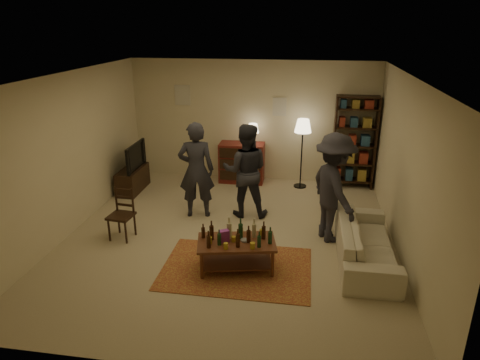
% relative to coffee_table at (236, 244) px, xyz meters
% --- Properties ---
extents(floor, '(6.00, 6.00, 0.00)m').
position_rel_coffee_table_xyz_m(floor, '(-0.28, 0.96, -0.41)').
color(floor, '#C6B793').
rests_on(floor, ground).
extents(room_shell, '(6.00, 6.00, 6.00)m').
position_rel_coffee_table_xyz_m(room_shell, '(-0.93, 3.94, 1.40)').
color(room_shell, beige).
rests_on(room_shell, ground).
extents(rug, '(2.20, 1.50, 0.01)m').
position_rel_coffee_table_xyz_m(rug, '(0.00, -0.00, -0.41)').
color(rug, maroon).
rests_on(rug, ground).
extents(coffee_table, '(1.23, 0.83, 0.80)m').
position_rel_coffee_table_xyz_m(coffee_table, '(0.00, 0.00, 0.00)').
color(coffee_table, brown).
rests_on(coffee_table, ground).
extents(dining_chair, '(0.42, 0.42, 0.89)m').
position_rel_coffee_table_xyz_m(dining_chair, '(-2.06, 0.71, 0.05)').
color(dining_chair, black).
rests_on(dining_chair, ground).
extents(tv_stand, '(0.40, 1.00, 1.06)m').
position_rel_coffee_table_xyz_m(tv_stand, '(-2.73, 2.76, -0.03)').
color(tv_stand, black).
rests_on(tv_stand, ground).
extents(dresser, '(1.00, 0.50, 1.36)m').
position_rel_coffee_table_xyz_m(dresser, '(-0.48, 3.67, 0.06)').
color(dresser, maroon).
rests_on(dresser, ground).
extents(bookshelf, '(0.90, 0.34, 2.02)m').
position_rel_coffee_table_xyz_m(bookshelf, '(1.96, 3.74, 0.62)').
color(bookshelf, black).
rests_on(bookshelf, ground).
extents(floor_lamp, '(0.36, 0.36, 1.53)m').
position_rel_coffee_table_xyz_m(floor_lamp, '(0.85, 3.54, 0.87)').
color(floor_lamp, black).
rests_on(floor_lamp, ground).
extents(sofa, '(0.81, 2.08, 0.61)m').
position_rel_coffee_table_xyz_m(sofa, '(1.92, 0.56, -0.11)').
color(sofa, beige).
rests_on(sofa, ground).
extents(person_left, '(0.73, 0.55, 1.81)m').
position_rel_coffee_table_xyz_m(person_left, '(-1.03, 1.75, 0.49)').
color(person_left, '#27262E').
rests_on(person_left, ground).
extents(person_right, '(0.91, 0.74, 1.76)m').
position_rel_coffee_table_xyz_m(person_right, '(-0.14, 1.91, 0.47)').
color(person_right, '#26272E').
rests_on(person_right, ground).
extents(person_by_sofa, '(1.11, 1.36, 1.84)m').
position_rel_coffee_table_xyz_m(person_by_sofa, '(1.42, 1.18, 0.51)').
color(person_by_sofa, '#28272F').
rests_on(person_by_sofa, ground).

